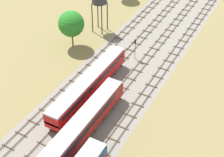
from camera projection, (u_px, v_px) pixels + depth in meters
ground_plane at (140, 52)px, 70.80m from camera, size 480.00×480.00×0.00m
ballast_bed at (140, 52)px, 70.80m from camera, size 17.21×176.00×0.01m
track_far_left at (115, 41)px, 73.90m from camera, size 2.40×126.00×0.29m
track_left at (133, 46)px, 72.24m from camera, size 2.40×126.00×0.29m
track_centre_left at (152, 52)px, 70.57m from camera, size 2.40×126.00×0.29m
track_centre at (171, 57)px, 68.91m from camera, size 2.40×126.00×0.29m
diesel_railcar_centre_left_near at (84, 123)px, 50.69m from camera, size 2.96×20.50×3.80m
passenger_coach_left_mid at (89, 83)px, 58.21m from camera, size 2.96×22.00×3.80m
signal_post_nearest at (135, 46)px, 66.91m from camera, size 0.28×0.47×4.74m
lineside_tree_3 at (71, 24)px, 69.06m from camera, size 5.51×5.51×8.34m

